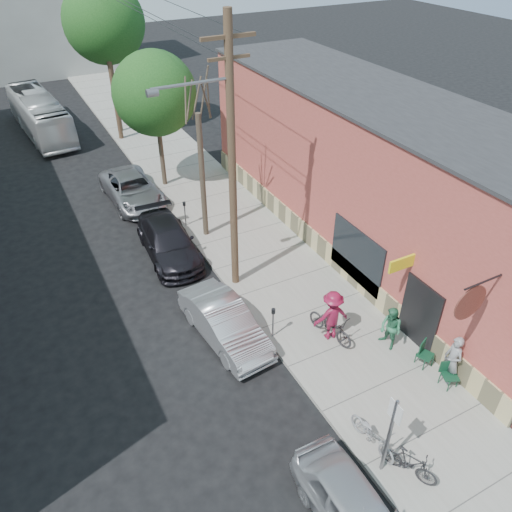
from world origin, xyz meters
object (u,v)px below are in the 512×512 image
utility_pole_near (230,160)px  car_2 (168,241)px  patron_green (391,329)px  parked_bike_b (373,435)px  patron_grey (453,360)px  bus (40,115)px  tree_bare (202,178)px  parking_meter_far (185,210)px  parking_meter_near (273,318)px  parked_bike_a (410,464)px  tree_leafy_mid (155,94)px  sign_post (390,430)px  cyclist (332,315)px  car_1 (225,323)px  tree_leafy_far (104,22)px  patio_chair_b (425,355)px  patio_chair_a (450,375)px  car_3 (132,189)px

utility_pole_near → car_2: size_ratio=2.05×
patron_green → car_2: patron_green is taller
parked_bike_b → car_2: (-1.76, 11.66, 0.11)m
utility_pole_near → patron_grey: (3.81, -7.71, -4.37)m
patron_green → bus: bus is taller
parked_bike_b → tree_bare: bearing=85.0°
car_2 → parking_meter_far: bearing=53.8°
parking_meter_near → parked_bike_b: bearing=-86.4°
parked_bike_a → tree_leafy_mid: bearing=64.3°
tree_leafy_mid → patron_grey: size_ratio=3.90×
tree_leafy_mid → parked_bike_a: bearing=-89.8°
sign_post → bus: bearing=98.0°
cyclist → parked_bike_b: bearing=79.6°
parked_bike_b → car_2: bearing=94.7°
parked_bike_a → car_1: (-2.07, 7.04, 0.10)m
tree_leafy_far → cyclist: 23.44m
patio_chair_b → car_1: (-5.18, 4.30, 0.12)m
tree_leafy_mid → parked_bike_b: bearing=-90.8°
patio_chair_a → car_3: 17.33m
tree_bare → car_2: tree_bare is taller
utility_pole_near → parked_bike_b: bearing=-88.8°
parking_meter_near → utility_pole_near: utility_pole_near is taller
sign_post → patron_grey: 4.20m
patio_chair_a → car_2: 12.25m
tree_leafy_far → cyclist: size_ratio=4.71×
patio_chair_a → car_3: car_3 is taller
patio_chair_a → bus: 29.52m
sign_post → patio_chair_a: 4.10m
tree_leafy_mid → parking_meter_far: bearing=-96.9°
parking_meter_near → bus: bus is taller
parked_bike_a → car_1: size_ratio=0.36×
cyclist → car_1: (-3.20, 1.78, -0.41)m
patron_green → car_3: (-4.68, 14.30, -0.27)m
patio_chair_b → parked_bike_b: bearing=-178.8°
car_3 → patron_green: bearing=-73.9°
sign_post → car_1: sign_post is taller
patio_chair_a → utility_pole_near: bearing=138.0°
parking_meter_far → car_2: (-1.45, -1.77, -0.28)m
tree_leafy_far → patio_chair_a: tree_leafy_far is taller
tree_leafy_mid → patron_green: tree_leafy_mid is taller
patio_chair_a → patio_chair_b: same height
cyclist → sign_post: bearing=80.0°
patio_chair_a → patron_green: size_ratio=0.54×
tree_bare → tree_leafy_far: tree_leafy_far is taller
parking_meter_far → patio_chair_b: (3.73, -11.83, -0.39)m
parked_bike_b → car_1: 6.16m
patio_chair_b → bus: 28.53m
parking_meter_far → parked_bike_b: 13.44m
parked_bike_b → bus: bearing=94.7°
tree_leafy_far → bus: 7.55m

